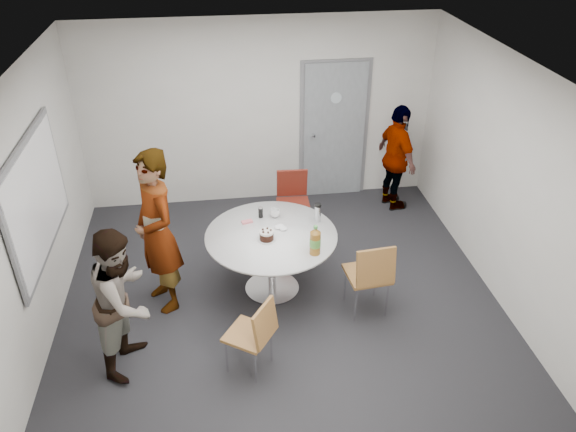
{
  "coord_description": "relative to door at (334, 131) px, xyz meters",
  "views": [
    {
      "loc": [
        -0.61,
        -5.03,
        4.26
      ],
      "look_at": [
        0.11,
        0.25,
        1.0
      ],
      "focal_mm": 35.0,
      "sensor_mm": 36.0,
      "label": 1
    }
  ],
  "objects": [
    {
      "name": "floor",
      "position": [
        -1.1,
        -2.48,
        -1.03
      ],
      "size": [
        5.0,
        5.0,
        0.0
      ],
      "primitive_type": "plane",
      "color": "black",
      "rests_on": "ground"
    },
    {
      "name": "ceiling",
      "position": [
        -1.1,
        -2.48,
        1.67
      ],
      "size": [
        5.0,
        5.0,
        0.0
      ],
      "primitive_type": "plane",
      "rotation": [
        3.14,
        0.0,
        0.0
      ],
      "color": "silver",
      "rests_on": "wall_back"
    },
    {
      "name": "wall_back",
      "position": [
        -1.1,
        0.02,
        0.32
      ],
      "size": [
        5.0,
        0.0,
        5.0
      ],
      "primitive_type": "plane",
      "rotation": [
        1.57,
        0.0,
        0.0
      ],
      "color": "beige",
      "rests_on": "floor"
    },
    {
      "name": "wall_left",
      "position": [
        -3.6,
        -2.48,
        0.32
      ],
      "size": [
        0.0,
        5.0,
        5.0
      ],
      "primitive_type": "plane",
      "rotation": [
        1.57,
        0.0,
        1.57
      ],
      "color": "beige",
      "rests_on": "floor"
    },
    {
      "name": "wall_right",
      "position": [
        1.4,
        -2.48,
        0.32
      ],
      "size": [
        0.0,
        5.0,
        5.0
      ],
      "primitive_type": "plane",
      "rotation": [
        1.57,
        0.0,
        -1.57
      ],
      "color": "beige",
      "rests_on": "floor"
    },
    {
      "name": "wall_front",
      "position": [
        -1.1,
        -4.98,
        0.32
      ],
      "size": [
        5.0,
        0.0,
        5.0
      ],
      "primitive_type": "plane",
      "rotation": [
        -1.57,
        0.0,
        0.0
      ],
      "color": "beige",
      "rests_on": "floor"
    },
    {
      "name": "door",
      "position": [
        0.0,
        0.0,
        0.0
      ],
      "size": [
        1.02,
        0.17,
        2.12
      ],
      "color": "slate",
      "rests_on": "wall_back"
    },
    {
      "name": "whiteboard",
      "position": [
        -3.56,
        -2.28,
        0.42
      ],
      "size": [
        0.04,
        1.9,
        1.25
      ],
      "color": "slate",
      "rests_on": "wall_left"
    },
    {
      "name": "table",
      "position": [
        -1.15,
        -2.26,
        -0.35
      ],
      "size": [
        1.5,
        1.5,
        1.13
      ],
      "color": "silver",
      "rests_on": "floor"
    },
    {
      "name": "chair_near_left",
      "position": [
        -1.47,
        -3.5,
        -0.52
      ],
      "size": [
        0.58,
        0.57,
        0.84
      ],
      "rotation": [
        0.0,
        0.0,
        0.98
      ],
      "color": "brown",
      "rests_on": "floor"
    },
    {
      "name": "chair_near_right",
      "position": [
        -0.16,
        -2.83,
        -0.45
      ],
      "size": [
        0.49,
        0.53,
        0.95
      ],
      "rotation": [
        0.0,
        0.0,
        0.1
      ],
      "color": "brown",
      "rests_on": "floor"
    },
    {
      "name": "chair_far",
      "position": [
        -0.75,
        -1.02,
        -0.48
      ],
      "size": [
        0.45,
        0.48,
        0.9
      ],
      "rotation": [
        0.0,
        0.0,
        3.1
      ],
      "color": "maroon",
      "rests_on": "floor"
    },
    {
      "name": "person_main",
      "position": [
        -2.42,
        -2.31,
        -0.07
      ],
      "size": [
        0.72,
        0.83,
        1.91
      ],
      "primitive_type": "imported",
      "rotation": [
        0.0,
        0.0,
        -1.1
      ],
      "color": "#A5C6EA",
      "rests_on": "floor"
    },
    {
      "name": "person_left",
      "position": [
        -2.7,
        -3.19,
        -0.24
      ],
      "size": [
        0.78,
        0.9,
        1.56
      ],
      "primitive_type": "imported",
      "rotation": [
        0.0,
        0.0,
        1.29
      ],
      "color": "white",
      "rests_on": "floor"
    },
    {
      "name": "person_right",
      "position": [
        0.81,
        -0.53,
        -0.24
      ],
      "size": [
        0.57,
        0.98,
        1.57
      ],
      "primitive_type": "imported",
      "rotation": [
        0.0,
        0.0,
        1.79
      ],
      "color": "black",
      "rests_on": "floor"
    }
  ]
}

